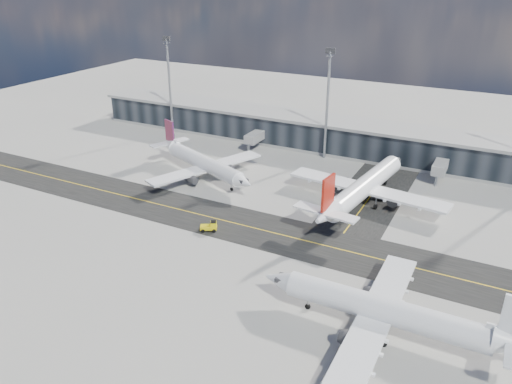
% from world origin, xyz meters
% --- Properties ---
extents(ground, '(300.00, 300.00, 0.00)m').
position_xyz_m(ground, '(0.00, 0.00, 0.00)').
color(ground, gray).
rests_on(ground, ground).
extents(taxiway_lanes, '(180.00, 63.00, 0.03)m').
position_xyz_m(taxiway_lanes, '(3.91, 10.74, 0.01)').
color(taxiway_lanes, black).
rests_on(taxiway_lanes, ground).
extents(terminal_concourse, '(152.00, 19.80, 8.80)m').
position_xyz_m(terminal_concourse, '(0.04, 54.93, 4.09)').
color(terminal_concourse, black).
rests_on(terminal_concourse, ground).
extents(floodlight_masts, '(102.50, 0.70, 28.90)m').
position_xyz_m(floodlight_masts, '(0.00, 48.00, 15.61)').
color(floodlight_masts, gray).
rests_on(floodlight_masts, ground).
extents(airliner_af, '(35.10, 30.35, 10.85)m').
position_xyz_m(airliner_af, '(-21.95, 21.98, 3.58)').
color(airliner_af, white).
rests_on(airliner_af, ground).
extents(airliner_redtail, '(36.04, 42.14, 12.48)m').
position_xyz_m(airliner_redtail, '(17.53, 24.29, 4.12)').
color(airliner_redtail, white).
rests_on(airliner_redtail, ground).
extents(airliner_near, '(37.57, 31.94, 11.18)m').
position_xyz_m(airliner_near, '(32.41, -14.95, 3.69)').
color(airliner_near, silver).
rests_on(airliner_near, ground).
extents(baggage_tug, '(3.53, 2.83, 2.01)m').
position_xyz_m(baggage_tug, '(-5.51, -0.99, 1.00)').
color(baggage_tug, yellow).
rests_on(baggage_tug, ground).
extents(service_van, '(3.45, 6.01, 1.58)m').
position_xyz_m(service_van, '(20.14, 30.84, 0.79)').
color(service_van, white).
rests_on(service_van, ground).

